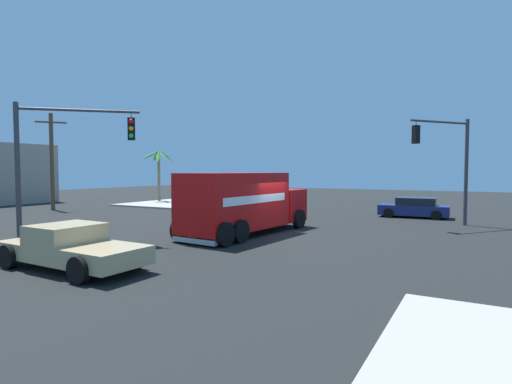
{
  "coord_description": "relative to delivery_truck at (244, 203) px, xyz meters",
  "views": [
    {
      "loc": [
        -17.3,
        -8.74,
        3.06
      ],
      "look_at": [
        0.05,
        0.87,
        2.02
      ],
      "focal_mm": 28.47,
      "sensor_mm": 36.0,
      "label": 1
    }
  ],
  "objects": [
    {
      "name": "sedan_navy",
      "position": [
        11.49,
        -6.15,
        -0.9
      ],
      "size": [
        2.16,
        4.36,
        1.31
      ],
      "color": "navy",
      "rests_on": "ground"
    },
    {
      "name": "traffic_light_secondary",
      "position": [
        -5.91,
        5.36,
        2.34
      ],
      "size": [
        3.41,
        3.64,
        5.82
      ],
      "color": "#38383D",
      "rests_on": "ground"
    },
    {
      "name": "traffic_light_primary",
      "position": [
        7.8,
        -8.38,
        2.36
      ],
      "size": [
        3.32,
        2.66,
        5.92
      ],
      "color": "#38383D",
      "rests_on": "ground"
    },
    {
      "name": "pickup_tan",
      "position": [
        -8.51,
        1.26,
        -0.81
      ],
      "size": [
        2.35,
        5.25,
        1.38
      ],
      "color": "tan",
      "rests_on": "ground"
    },
    {
      "name": "delivery_truck",
      "position": [
        0.0,
        0.0,
        0.0
      ],
      "size": [
        8.07,
        3.38,
        2.96
      ],
      "color": "red",
      "rests_on": "ground"
    },
    {
      "name": "utility_pole",
      "position": [
        3.25,
        19.3,
        2.36
      ],
      "size": [
        1.81,
        1.45,
        7.51
      ],
      "color": "brown",
      "rests_on": "ground"
    },
    {
      "name": "sidewalk_corner_far",
      "position": [
        13.94,
        12.18,
        -1.46
      ],
      "size": [
        12.14,
        12.14,
        0.14
      ],
      "primitive_type": "cube",
      "color": "#9E998E",
      "rests_on": "ground"
    },
    {
      "name": "ground_plane",
      "position": [
        0.61,
        -1.16,
        -1.53
      ],
      "size": [
        100.0,
        100.0,
        0.0
      ],
      "primitive_type": "plane",
      "color": "black"
    },
    {
      "name": "palm_tree_far",
      "position": [
        13.05,
        17.31,
        2.03
      ],
      "size": [
        3.21,
        3.05,
        4.87
      ],
      "color": "#7A6647",
      "rests_on": "sidewalk_corner_far"
    },
    {
      "name": "vending_machine_red",
      "position": [
        12.0,
        10.0,
        -0.47
      ],
      "size": [
        1.17,
        1.17,
        1.85
      ],
      "color": "red",
      "rests_on": "sidewalk_corner_far"
    }
  ]
}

